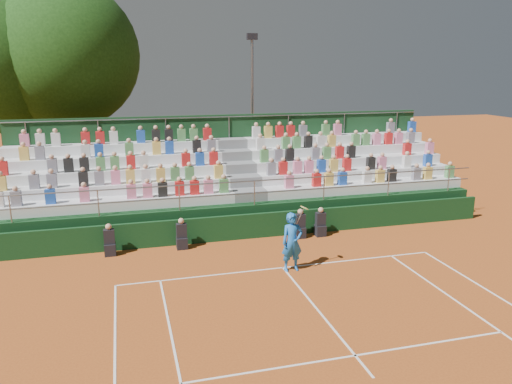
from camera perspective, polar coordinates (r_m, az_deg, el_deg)
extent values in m
plane|color=#AA4F1C|center=(17.14, 3.09, -8.64)|extent=(90.00, 90.00, 0.00)
cube|color=white|center=(17.13, 3.09, -8.62)|extent=(11.00, 0.06, 0.01)
cube|color=white|center=(14.42, 7.17, -13.34)|extent=(0.06, 6.40, 0.01)
cube|color=white|center=(12.62, 11.28, -17.86)|extent=(8.22, 0.06, 0.01)
cube|color=black|center=(19.83, 0.23, -3.85)|extent=(20.00, 0.15, 1.00)
cube|color=black|center=(18.87, -16.33, -6.31)|extent=(0.40, 0.40, 0.44)
cube|color=black|center=(18.71, -16.43, -4.93)|extent=(0.38, 0.25, 0.55)
sphere|color=tan|center=(18.60, -16.51, -3.82)|extent=(0.22, 0.22, 0.22)
cube|color=black|center=(18.96, -8.46, -5.77)|extent=(0.40, 0.40, 0.44)
cube|color=black|center=(18.80, -8.52, -4.40)|extent=(0.38, 0.25, 0.55)
sphere|color=tan|center=(18.68, -8.56, -3.29)|extent=(0.22, 0.22, 0.22)
cube|color=black|center=(19.99, 5.04, -4.61)|extent=(0.40, 0.40, 0.44)
cube|color=black|center=(19.84, 5.07, -3.30)|extent=(0.38, 0.25, 0.55)
sphere|color=tan|center=(19.73, 5.09, -2.24)|extent=(0.22, 0.22, 0.22)
cube|color=black|center=(20.29, 7.34, -4.38)|extent=(0.40, 0.40, 0.44)
cube|color=black|center=(20.14, 7.38, -3.09)|extent=(0.38, 0.25, 0.55)
sphere|color=tan|center=(20.03, 7.42, -2.05)|extent=(0.22, 0.22, 0.22)
cube|color=black|center=(22.68, -1.85, -1.26)|extent=(20.00, 5.20, 1.20)
cube|color=silver|center=(20.30, -15.60, -1.28)|extent=(9.30, 0.85, 0.42)
cube|color=silver|center=(22.78, 12.34, 0.58)|extent=(9.30, 0.85, 0.42)
cube|color=slate|center=(20.90, -0.81, -0.31)|extent=(1.40, 0.85, 0.42)
cube|color=silver|center=(21.02, -15.68, 0.42)|extent=(9.30, 0.85, 0.42)
cube|color=silver|center=(23.43, 11.45, 2.05)|extent=(9.30, 0.85, 0.42)
cube|color=slate|center=(21.60, -1.37, 1.32)|extent=(1.40, 0.85, 0.42)
cube|color=silver|center=(21.76, -15.75, 2.01)|extent=(9.30, 0.85, 0.42)
cube|color=silver|center=(24.09, 10.61, 3.45)|extent=(9.30, 0.85, 0.42)
cube|color=slate|center=(22.32, -1.90, 2.84)|extent=(1.40, 0.85, 0.42)
cube|color=silver|center=(22.51, -15.82, 3.49)|extent=(9.30, 0.85, 0.42)
cube|color=silver|center=(24.78, 9.80, 4.76)|extent=(9.30, 0.85, 0.42)
cube|color=slate|center=(23.06, -2.39, 4.26)|extent=(1.40, 0.85, 0.42)
cube|color=silver|center=(23.28, -15.88, 4.88)|extent=(9.30, 0.85, 0.42)
cube|color=silver|center=(25.48, 9.04, 6.01)|extent=(9.30, 0.85, 0.42)
cube|color=slate|center=(23.81, -2.86, 5.60)|extent=(1.40, 0.85, 0.42)
cube|color=#173C1E|center=(24.46, -3.10, 3.71)|extent=(20.00, 0.12, 4.40)
cylinder|color=gray|center=(19.89, -0.19, 1.29)|extent=(20.00, 0.05, 0.05)
cylinder|color=gray|center=(24.07, -3.11, 8.59)|extent=(20.00, 0.05, 0.05)
cube|color=slate|center=(20.40, -25.71, -0.68)|extent=(0.36, 0.24, 0.56)
cube|color=#1E4CB2|center=(20.21, -22.45, -0.48)|extent=(0.36, 0.24, 0.56)
cube|color=pink|center=(20.08, -19.02, -0.26)|extent=(0.36, 0.24, 0.56)
cube|color=pink|center=(20.03, -14.05, 0.06)|extent=(0.36, 0.24, 0.56)
cube|color=pink|center=(20.05, -12.29, 0.18)|extent=(0.36, 0.24, 0.56)
cube|color=black|center=(20.08, -10.62, 0.28)|extent=(0.36, 0.24, 0.56)
cube|color=red|center=(20.14, -8.73, 0.40)|extent=(0.36, 0.24, 0.56)
cube|color=red|center=(20.21, -7.04, 0.51)|extent=(0.36, 0.24, 0.56)
cube|color=pink|center=(20.29, -5.46, 0.61)|extent=(0.36, 0.24, 0.56)
cube|color=#4C8C4C|center=(20.40, -3.71, 0.72)|extent=(0.36, 0.24, 0.56)
cube|color=gold|center=(21.25, -27.11, 0.88)|extent=(0.36, 0.24, 0.56)
cube|color=slate|center=(21.03, -24.01, 1.09)|extent=(0.36, 0.24, 0.56)
cube|color=slate|center=(20.94, -22.29, 1.21)|extent=(0.36, 0.24, 0.56)
cube|color=black|center=(20.82, -19.12, 1.42)|extent=(0.36, 0.24, 0.56)
cube|color=slate|center=(20.79, -17.47, 1.53)|extent=(0.36, 0.24, 0.56)
cube|color=pink|center=(20.77, -15.74, 1.64)|extent=(0.36, 0.24, 0.56)
cube|color=gold|center=(20.76, -14.16, 1.74)|extent=(0.36, 0.24, 0.56)
cube|color=silver|center=(20.78, -12.48, 1.85)|extent=(0.36, 0.24, 0.56)
cube|color=gold|center=(20.81, -10.84, 1.95)|extent=(0.36, 0.24, 0.56)
cube|color=#4C8C4C|center=(20.86, -9.23, 2.05)|extent=(0.36, 0.24, 0.56)
cube|color=#4C8C4C|center=(20.93, -7.61, 2.15)|extent=(0.36, 0.24, 0.56)
cube|color=gold|center=(21.12, -4.31, 2.34)|extent=(0.36, 0.24, 0.56)
cube|color=red|center=(22.00, -26.96, 2.42)|extent=(0.36, 0.24, 0.56)
cube|color=slate|center=(21.69, -22.25, 2.76)|extent=(0.36, 0.24, 0.56)
cube|color=black|center=(21.62, -20.63, 2.88)|extent=(0.36, 0.24, 0.56)
cube|color=black|center=(21.57, -19.03, 2.99)|extent=(0.36, 0.24, 0.56)
cube|color=#4C8C4C|center=(21.53, -17.33, 3.10)|extent=(0.36, 0.24, 0.56)
cube|color=#4C8C4C|center=(21.52, -15.83, 3.20)|extent=(0.36, 0.24, 0.56)
cube|color=red|center=(21.52, -14.11, 3.31)|extent=(0.36, 0.24, 0.56)
cube|color=silver|center=(21.53, -12.69, 3.40)|extent=(0.36, 0.24, 0.56)
cube|color=red|center=(21.67, -8.02, 3.68)|extent=(0.36, 0.24, 0.56)
cube|color=#1E4CB2|center=(21.75, -6.43, 3.77)|extent=(0.36, 0.24, 0.56)
cube|color=red|center=(21.85, -4.87, 3.85)|extent=(0.36, 0.24, 0.56)
cube|color=gold|center=(22.62, -24.98, 4.01)|extent=(0.36, 0.24, 0.56)
cube|color=slate|center=(22.53, -23.46, 4.13)|extent=(0.36, 0.24, 0.56)
cube|color=silver|center=(22.33, -18.90, 4.46)|extent=(0.36, 0.24, 0.56)
cube|color=#1E4CB2|center=(22.30, -17.51, 4.55)|extent=(0.36, 0.24, 0.56)
cube|color=#4C8C4C|center=(22.28, -14.28, 4.76)|extent=(0.36, 0.24, 0.56)
cube|color=gold|center=(22.33, -11.30, 4.95)|extent=(0.36, 0.24, 0.56)
cube|color=#1E4CB2|center=(22.37, -9.86, 5.03)|extent=(0.36, 0.24, 0.56)
cube|color=black|center=(22.51, -6.79, 5.20)|extent=(0.36, 0.24, 0.56)
cube|color=slate|center=(22.62, -5.12, 5.28)|extent=(0.36, 0.24, 0.56)
cube|color=pink|center=(23.40, -24.93, 5.36)|extent=(0.36, 0.24, 0.56)
cube|color=silver|center=(23.31, -23.43, 5.48)|extent=(0.36, 0.24, 0.56)
cube|color=silver|center=(23.22, -21.90, 5.60)|extent=(0.36, 0.24, 0.56)
cube|color=red|center=(23.11, -18.90, 5.82)|extent=(0.36, 0.24, 0.56)
cube|color=red|center=(23.08, -17.37, 5.93)|extent=(0.36, 0.24, 0.56)
cube|color=silver|center=(23.06, -15.95, 6.02)|extent=(0.36, 0.24, 0.56)
cube|color=#1E4CB2|center=(23.08, -13.03, 6.21)|extent=(0.36, 0.24, 0.56)
cube|color=black|center=(23.11, -11.36, 6.30)|extent=(0.36, 0.24, 0.56)
cube|color=black|center=(23.15, -9.93, 6.38)|extent=(0.36, 0.24, 0.56)
cube|color=#4C8C4C|center=(23.21, -8.52, 6.46)|extent=(0.36, 0.24, 0.56)
cube|color=#4C8C4C|center=(23.28, -7.15, 6.53)|extent=(0.36, 0.24, 0.56)
cube|color=red|center=(23.38, -5.59, 6.60)|extent=(0.36, 0.24, 0.56)
cube|color=pink|center=(21.12, 3.80, 1.19)|extent=(0.36, 0.24, 0.56)
cube|color=red|center=(21.55, 6.93, 1.38)|extent=(0.36, 0.24, 0.56)
cube|color=gold|center=(21.77, 8.32, 1.46)|extent=(0.36, 0.24, 0.56)
cube|color=#1E4CB2|center=(22.02, 9.83, 1.55)|extent=(0.36, 0.24, 0.56)
cube|color=silver|center=(22.54, 12.55, 1.70)|extent=(0.36, 0.24, 0.56)
cube|color=gold|center=(22.84, 13.98, 1.78)|extent=(0.36, 0.24, 0.56)
cube|color=black|center=(23.13, 15.26, 1.86)|extent=(0.36, 0.24, 0.56)
cube|color=slate|center=(23.77, 17.82, 2.00)|extent=(0.36, 0.24, 0.56)
cube|color=gold|center=(24.10, 19.03, 2.06)|extent=(0.36, 0.24, 0.56)
cube|color=#4C8C4C|center=(24.75, 21.24, 2.18)|extent=(0.36, 0.24, 0.56)
cube|color=slate|center=(21.66, 1.75, 2.68)|extent=(0.36, 0.24, 0.56)
cube|color=red|center=(21.82, 3.11, 2.75)|extent=(0.36, 0.24, 0.56)
cube|color=pink|center=(22.04, 4.76, 2.83)|extent=(0.36, 0.24, 0.56)
cube|color=pink|center=(22.22, 6.06, 2.90)|extent=(0.36, 0.24, 0.56)
cube|color=#1E4CB2|center=(22.44, 7.47, 2.97)|extent=(0.36, 0.24, 0.56)
cube|color=gold|center=(22.67, 8.85, 3.03)|extent=(0.36, 0.24, 0.56)
cube|color=red|center=(22.94, 10.34, 3.10)|extent=(0.36, 0.24, 0.56)
cube|color=black|center=(23.47, 12.97, 3.22)|extent=(0.36, 0.24, 0.56)
cube|color=pink|center=(23.74, 14.19, 3.27)|extent=(0.36, 0.24, 0.56)
cube|color=silver|center=(24.39, 16.83, 3.38)|extent=(0.36, 0.24, 0.56)
cube|color=#1E4CB2|center=(25.00, 19.03, 3.46)|extent=(0.36, 0.24, 0.56)
cube|color=#4C8C4C|center=(22.36, 0.94, 4.14)|extent=(0.36, 0.24, 0.56)
cube|color=slate|center=(22.55, 2.55, 4.22)|extent=(0.36, 0.24, 0.56)
cube|color=black|center=(22.72, 3.88, 4.27)|extent=(0.36, 0.24, 0.56)
cube|color=slate|center=(23.15, 6.78, 4.39)|extent=(0.36, 0.24, 0.56)
cube|color=#4C8C4C|center=(23.37, 8.08, 4.44)|extent=(0.36, 0.24, 0.56)
cube|color=red|center=(23.63, 9.52, 4.49)|extent=(0.36, 0.24, 0.56)
cube|color=black|center=(23.87, 10.81, 4.54)|extent=(0.36, 0.24, 0.56)
cube|color=red|center=(25.30, 16.87, 4.71)|extent=(0.36, 0.24, 0.56)
cube|color=pink|center=(25.97, 19.20, 4.76)|extent=(0.36, 0.24, 0.56)
cube|color=silver|center=(23.12, 0.49, 5.53)|extent=(0.36, 0.24, 0.56)
cube|color=#4C8C4C|center=(23.48, 3.42, 5.64)|extent=(0.36, 0.24, 0.56)
cube|color=#4C8C4C|center=(23.65, 4.67, 5.68)|extent=(0.36, 0.24, 0.56)
cube|color=black|center=(23.85, 5.98, 5.72)|extent=(0.36, 0.24, 0.56)
cube|color=silver|center=(24.08, 7.36, 5.76)|extent=(0.36, 0.24, 0.56)
cube|color=gold|center=(24.31, 8.64, 5.80)|extent=(0.36, 0.24, 0.56)
cube|color=#4C8C4C|center=(24.84, 11.31, 5.86)|extent=(0.36, 0.24, 0.56)
cube|color=#4C8C4C|center=(25.08, 12.42, 5.88)|extent=(0.36, 0.24, 0.56)
cube|color=pink|center=(25.36, 13.61, 5.91)|extent=(0.36, 0.24, 0.56)
cube|color=red|center=(25.67, 14.89, 5.93)|extent=(0.36, 0.24, 0.56)
cube|color=pink|center=(25.96, 15.97, 5.94)|extent=(0.36, 0.24, 0.56)
cube|color=slate|center=(26.31, 17.24, 5.96)|extent=(0.36, 0.24, 0.56)
cube|color=silver|center=(23.88, 0.02, 6.83)|extent=(0.36, 0.24, 0.56)
cube|color=gold|center=(24.04, 1.40, 6.87)|extent=(0.36, 0.24, 0.56)
cube|color=red|center=(24.21, 2.70, 6.91)|extent=(0.36, 0.24, 0.56)
cube|color=red|center=(24.39, 3.98, 6.95)|extent=(0.36, 0.24, 0.56)
cube|color=slate|center=(24.60, 5.39, 6.98)|extent=(0.36, 0.24, 0.56)
cube|color=#4C8C4C|center=(25.04, 7.96, 7.03)|extent=(0.36, 0.24, 0.56)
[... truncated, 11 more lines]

